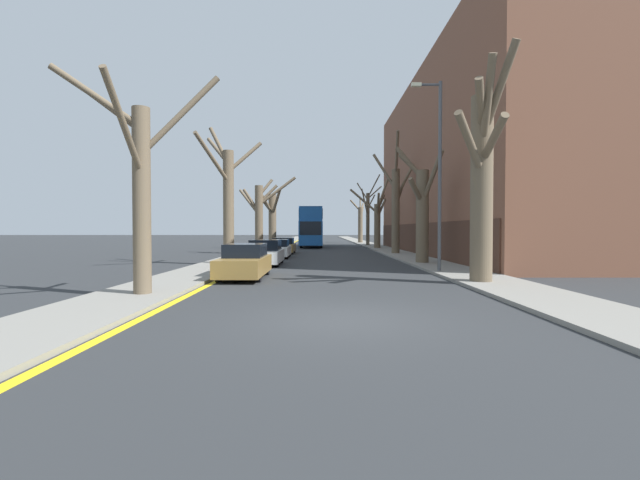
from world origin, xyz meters
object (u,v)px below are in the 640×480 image
object	(u,v)px
street_tree_right_1	(423,209)
street_tree_right_5	(362,222)
street_tree_right_0	(484,176)
street_tree_left_1	(229,198)
street_tree_right_2	(397,203)
street_tree_right_4	(370,214)
parked_car_0	(247,262)
street_tree_left_3	(274,219)
lamp_post	(440,168)
parked_car_2	(278,249)
street_tree_left_0	(142,185)
parked_car_3	(285,246)
double_decker_bus	(313,225)
street_tree_right_3	(379,219)
parked_car_1	(267,253)
street_tree_left_2	(262,214)

from	to	relation	value
street_tree_right_1	street_tree_right_5	distance (m)	38.43
street_tree_right_0	street_tree_right_5	xyz separation A→B (m)	(0.06, 47.57, -0.79)
street_tree_left_1	street_tree_right_2	size ratio (longest dim) A/B	0.82
street_tree_right_4	parked_car_0	bearing A→B (deg)	-104.53
street_tree_left_3	street_tree_right_4	world-z (taller)	street_tree_right_4
lamp_post	street_tree_left_3	bearing A→B (deg)	111.78
parked_car_2	street_tree_left_0	bearing A→B (deg)	-96.95
parked_car_3	street_tree_right_5	bearing A→B (deg)	71.37
street_tree_right_0	parked_car_2	world-z (taller)	street_tree_right_0
street_tree_right_4	parked_car_3	world-z (taller)	street_tree_right_4
street_tree_right_0	double_decker_bus	bearing A→B (deg)	101.33
double_decker_bus	parked_car_2	bearing A→B (deg)	-96.35
street_tree_right_2	parked_car_0	distance (m)	19.47
street_tree_right_0	street_tree_right_2	world-z (taller)	street_tree_right_2
street_tree_right_3	double_decker_bus	xyz separation A→B (m)	(-6.90, 5.51, -0.54)
parked_car_3	street_tree_left_0	bearing A→B (deg)	-95.31
street_tree_right_2	parked_car_1	world-z (taller)	street_tree_right_2
parked_car_1	parked_car_2	bearing A→B (deg)	90.00
street_tree_right_4	parked_car_3	xyz separation A→B (m)	(-9.04, -16.42, -3.25)
double_decker_bus	street_tree_left_2	bearing A→B (deg)	-105.02
street_tree_right_1	parked_car_0	xyz separation A→B (m)	(-8.99, -6.97, -2.51)
street_tree_left_2	street_tree_right_5	bearing A→B (deg)	68.75
street_tree_left_1	street_tree_right_0	xyz separation A→B (m)	(11.13, -8.64, 0.15)
street_tree_right_3	lamp_post	distance (m)	24.85
street_tree_left_2	street_tree_right_4	bearing A→B (deg)	58.20
street_tree_right_5	parked_car_0	xyz separation A→B (m)	(-9.09, -45.40, -2.48)
street_tree_left_2	street_tree_right_4	distance (m)	20.61
parked_car_3	lamp_post	size ratio (longest dim) A/B	0.51
street_tree_right_3	street_tree_left_0	bearing A→B (deg)	-109.49
street_tree_right_3	street_tree_right_4	world-z (taller)	street_tree_right_4
street_tree_right_1	parked_car_1	world-z (taller)	street_tree_right_1
street_tree_right_5	parked_car_0	distance (m)	46.37
street_tree_left_2	street_tree_right_3	bearing A→B (deg)	40.50
street_tree_left_2	double_decker_bus	bearing A→B (deg)	74.98
parked_car_2	parked_car_3	bearing A→B (deg)	90.00
street_tree_right_4	parked_car_2	xyz separation A→B (m)	(-9.04, -22.02, -3.25)
street_tree_right_1	parked_car_3	world-z (taller)	street_tree_right_1
street_tree_left_0	street_tree_right_3	distance (m)	33.68
double_decker_bus	street_tree_right_1	bearing A→B (deg)	-74.80
street_tree_left_3	parked_car_2	world-z (taller)	street_tree_left_3
street_tree_right_3	lamp_post	size ratio (longest dim) A/B	0.85
street_tree_right_2	parked_car_2	xyz separation A→B (m)	(-9.23, -3.95, -3.52)
street_tree_right_3	street_tree_left_2	bearing A→B (deg)	-139.50
street_tree_left_2	street_tree_left_1	bearing A→B (deg)	-91.52
street_tree_left_3	parked_car_3	distance (m)	10.33
street_tree_right_1	double_decker_bus	xyz separation A→B (m)	(-6.84, 25.18, -0.66)
parked_car_3	street_tree_right_0	bearing A→B (deg)	-66.36
street_tree_left_2	street_tree_right_2	distance (m)	11.10
parked_car_0	street_tree_right_1	bearing A→B (deg)	37.78
street_tree_left_1	parked_car_1	bearing A→B (deg)	4.69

